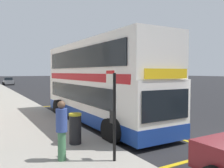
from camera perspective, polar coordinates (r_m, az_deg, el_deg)
ground_plane at (r=38.03m, az=-17.36°, el=-1.36°), size 260.00×260.00×0.00m
double_decker_bus at (r=12.94m, az=-3.32°, el=-0.21°), size 3.23×10.79×4.40m
bus_bay_markings at (r=13.48m, az=-4.00°, el=-8.92°), size 3.03×13.95×0.01m
bus_stop_sign at (r=6.93m, az=0.28°, el=-5.82°), size 0.09×0.51×2.68m
parked_car_grey_far at (r=54.68m, az=-24.09°, el=0.63°), size 2.09×4.20×1.62m
parked_car_black_ahead at (r=31.12m, az=-5.49°, el=-0.70°), size 2.09×4.20×1.62m
pedestrian_waiting_near_sign at (r=7.18m, az=-12.24°, el=-10.48°), size 0.34×0.34×1.79m
litter_bin at (r=8.79m, az=-9.01°, el=-10.70°), size 0.46×0.46×1.13m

